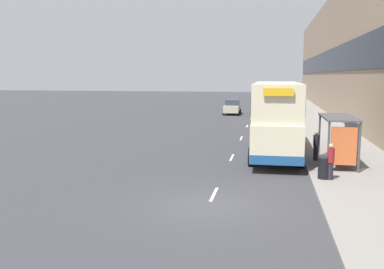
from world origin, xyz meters
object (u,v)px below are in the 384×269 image
(car_0, at_px, (232,107))
(pedestrian_4, at_px, (331,161))
(bus_shelter, at_px, (343,132))
(car_1, at_px, (273,103))
(double_decker_bus_near, at_px, (276,117))
(pedestrian_2, at_px, (350,145))
(litter_bin, at_px, (324,167))
(car_2, at_px, (270,109))
(pedestrian_at_shelter, at_px, (316,145))

(car_0, distance_m, pedestrian_4, 33.57)
(bus_shelter, xyz_separation_m, car_1, (-3.32, 39.61, -1.00))
(double_decker_bus_near, relative_size, car_0, 2.62)
(car_1, bearing_deg, double_decker_bus_near, -89.97)
(car_1, bearing_deg, pedestrian_2, -84.21)
(car_0, bearing_deg, bus_shelter, 105.66)
(double_decker_bus_near, bearing_deg, pedestrian_2, -25.58)
(double_decker_bus_near, xyz_separation_m, car_1, (-0.02, 36.74, -1.41))
(double_decker_bus_near, xyz_separation_m, car_0, (-4.97, 26.61, -1.41))
(pedestrian_4, bearing_deg, double_decker_bus_near, 110.67)
(double_decker_bus_near, bearing_deg, car_0, 100.58)
(pedestrian_2, height_order, pedestrian_4, pedestrian_2)
(car_1, xyz_separation_m, pedestrian_4, (2.34, -42.90, 0.09))
(litter_bin, bearing_deg, car_2, 94.55)
(car_0, distance_m, pedestrian_2, 29.82)
(bus_shelter, bearing_deg, double_decker_bus_near, 138.93)
(car_1, bearing_deg, car_0, -116.03)
(pedestrian_at_shelter, height_order, litter_bin, pedestrian_at_shelter)
(bus_shelter, relative_size, litter_bin, 4.00)
(pedestrian_2, bearing_deg, litter_bin, -113.52)
(bus_shelter, distance_m, pedestrian_at_shelter, 1.84)
(pedestrian_2, relative_size, litter_bin, 1.67)
(pedestrian_at_shelter, bearing_deg, bus_shelter, -43.30)
(pedestrian_at_shelter, height_order, pedestrian_4, pedestrian_4)
(double_decker_bus_near, relative_size, litter_bin, 10.04)
(car_2, xyz_separation_m, pedestrian_4, (2.76, -31.58, 0.11))
(bus_shelter, height_order, pedestrian_4, bus_shelter)
(pedestrian_2, distance_m, litter_bin, 4.58)
(double_decker_bus_near, xyz_separation_m, pedestrian_4, (2.33, -6.16, -1.32))
(car_0, distance_m, litter_bin, 33.41)
(litter_bin, bearing_deg, double_decker_bus_near, 108.93)
(car_1, height_order, car_2, car_1)
(bus_shelter, bearing_deg, litter_bin, -111.04)
(car_0, height_order, pedestrian_4, car_0)
(car_2, bearing_deg, pedestrian_2, -80.99)
(litter_bin, bearing_deg, bus_shelter, 68.96)
(bus_shelter, distance_m, car_0, 30.64)
(pedestrian_2, xyz_separation_m, pedestrian_4, (-1.57, -4.30, -0.07))
(double_decker_bus_near, xyz_separation_m, pedestrian_2, (3.90, -1.87, -1.25))
(double_decker_bus_near, distance_m, pedestrian_2, 4.50)
(bus_shelter, distance_m, car_2, 28.55)
(pedestrian_4, bearing_deg, car_0, 102.55)
(car_0, relative_size, pedestrian_at_shelter, 2.52)
(pedestrian_2, bearing_deg, bus_shelter, -120.73)
(car_2, relative_size, litter_bin, 3.81)
(bus_shelter, height_order, litter_bin, bus_shelter)
(car_1, height_order, pedestrian_at_shelter, car_1)
(car_0, relative_size, car_2, 1.01)
(car_2, bearing_deg, double_decker_bus_near, -89.03)
(pedestrian_4, distance_m, litter_bin, 0.40)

